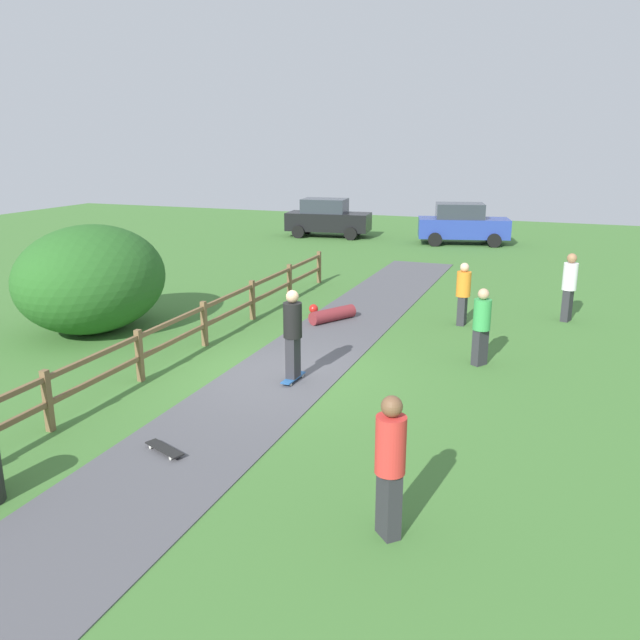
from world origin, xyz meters
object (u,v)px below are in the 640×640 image
Objects in this scene: bystander_white at (569,284)px; bystander_green at (482,323)px; bystander_orange at (463,291)px; parked_car_blue at (462,224)px; skater_fallen at (331,314)px; bystander_red at (390,460)px; parked_car_black at (327,218)px; bush_large at (91,279)px; skater_riding at (293,331)px; skateboard_loose at (164,449)px.

bystander_white is 1.09× the size of bystander_green.
parked_car_blue reaches higher than bystander_orange.
skater_fallen is at bearing 152.79° from bystander_green.
bystander_orange is (-0.71, 10.13, -0.12)m from bystander_red.
skater_fallen is 0.82× the size of bystander_green.
parked_car_black reaches higher than skater_fallen.
parked_car_black is at bearing 90.81° from bush_large.
bystander_orange is at bearing 65.43° from skater_riding.
skater_riding is 3.87m from skateboard_loose.
skater_fallen is 0.32× the size of parked_car_black.
skater_riding reaches higher than skateboard_loose.
skater_riding is 1.01× the size of bystander_red.
bystander_green is at bearing -79.64° from parked_car_blue.
bystander_red is 24.55m from parked_car_blue.
bystander_orange is 2.98m from bystander_white.
bystander_red is 7.02m from bystander_green.
parked_car_black reaches higher than bystander_orange.
bystander_red is 1.11× the size of bystander_orange.
bystander_red is at bearing -68.07° from parked_car_black.
bystander_white is at bearing 21.01° from skater_fallen.
skateboard_loose is 0.19× the size of parked_car_black.
parked_car_blue is at bearing 110.95° from bystander_white.
parked_car_blue is at bearing 85.74° from skater_fallen.
skateboard_loose is 0.48× the size of bystander_orange.
skater_fallen is 3.61m from bystander_orange.
bystander_orange is at bearing 24.02° from bush_large.
bush_large reaches higher than bystander_orange.
bystander_white is (5.17, 6.98, -0.05)m from skater_riding.
skater_fallen is at bearing -165.13° from bystander_orange.
bystander_red is at bearing -86.02° from bystander_orange.
bystander_green is 0.40× the size of parked_car_black.
skater_riding is 19.80m from parked_car_blue.
bystander_orange reaches higher than skateboard_loose.
skateboard_loose is (0.21, -8.34, -0.11)m from skater_fallen.
bystander_red is 0.43× the size of parked_car_black.
bush_large is 0.96× the size of parked_car_black.
skater_fallen is at bearing 91.47° from skateboard_loose.
parked_car_black is at bearing 179.94° from parked_car_blue.
parked_car_black is (-5.69, 15.15, 0.76)m from skater_fallen.
bystander_green is (0.89, -3.12, 0.02)m from bystander_orange.
bystander_red is at bearing -54.55° from skater_riding.
bystander_white reaches higher than bystander_green.
skater_fallen is 8.34m from skateboard_loose.
bystander_red is (3.25, -4.56, -0.04)m from skater_riding.
skateboard_loose is at bearing -100.09° from skater_riding.
skateboard_loose is at bearing -43.14° from bush_large.
bush_large is at bearing 147.09° from bystander_red.
bystander_green is at bearing 35.52° from skater_riding.
bystander_red is at bearing -83.00° from parked_car_blue.
bystander_orange is at bearing -80.87° from parked_car_blue.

